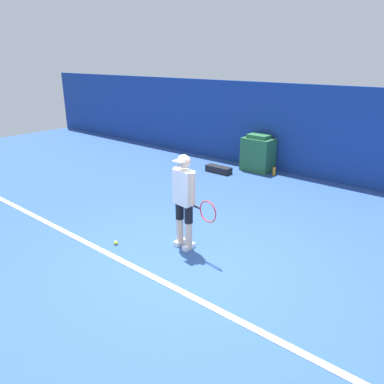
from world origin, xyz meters
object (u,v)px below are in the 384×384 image
(covered_chair, at_px, (258,154))
(equipment_bag, at_px, (219,169))
(tennis_player, at_px, (185,198))
(tennis_ball, at_px, (116,243))
(water_bottle, at_px, (274,171))

(covered_chair, distance_m, equipment_bag, 1.19)
(equipment_bag, bearing_deg, tennis_player, -60.89)
(tennis_ball, height_order, equipment_bag, equipment_bag)
(tennis_player, relative_size, covered_chair, 1.56)
(tennis_ball, xyz_separation_m, covered_chair, (-0.49, 5.44, 0.45))
(covered_chair, bearing_deg, tennis_ball, -84.86)
(covered_chair, bearing_deg, tennis_player, -73.04)
(tennis_ball, bearing_deg, covered_chair, 95.14)
(tennis_ball, bearing_deg, equipment_bag, 104.63)
(tennis_ball, relative_size, water_bottle, 0.27)
(covered_chair, xyz_separation_m, equipment_bag, (-0.70, -0.88, -0.40))
(water_bottle, bearing_deg, tennis_ball, -91.13)
(covered_chair, xyz_separation_m, water_bottle, (0.59, -0.11, -0.37))
(equipment_bag, bearing_deg, tennis_ball, -75.37)
(tennis_player, height_order, covered_chair, tennis_player)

